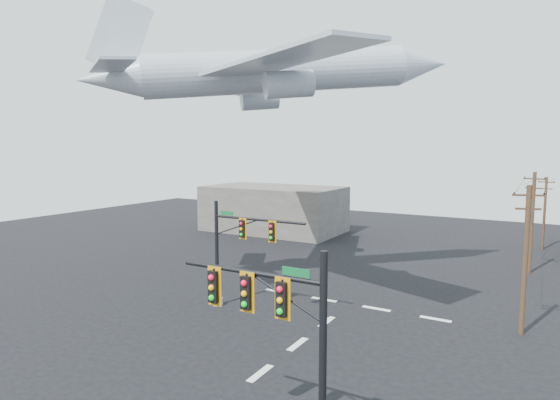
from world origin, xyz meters
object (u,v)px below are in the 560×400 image
Objects in this scene: utility_pole_b at (532,221)px; airliner at (276,72)px; utility_pole_c at (545,212)px; utility_pole_a at (525,258)px; signal_mast_far at (234,252)px; signal_mast_near at (284,343)px.

airliner is (-17.35, -15.24, 12.12)m from utility_pole_b.
utility_pole_b is 1.13× the size of utility_pole_c.
utility_pole_b reaches higher than utility_pole_c.
utility_pole_a is 1.13× the size of utility_pole_c.
signal_mast_far is 18.25m from utility_pole_a.
signal_mast_near reaches higher than signal_mast_far.
utility_pole_a reaches higher than signal_mast_near.
utility_pole_a is at bearing -45.95° from airliner.
signal_mast_far is 0.83× the size of utility_pole_b.
utility_pole_b is 26.08m from airliner.
utility_pole_b is 11.83m from utility_pole_c.
signal_mast_far is 37.47m from utility_pole_c.
utility_pole_b reaches higher than signal_mast_near.
utility_pole_b reaches higher than signal_mast_far.
airliner reaches higher than utility_pole_b.
airliner is at bearing 89.13° from signal_mast_far.
utility_pole_c is at bearing 70.30° from utility_pole_a.
airliner reaches higher than utility_pole_c.
utility_pole_c is (7.57, 44.74, -0.17)m from signal_mast_near.
utility_pole_c is at bearing 12.43° from airliner.
signal_mast_near is 33.63m from utility_pole_b.
signal_mast_near is 0.32× the size of airliner.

